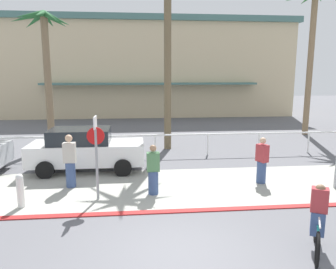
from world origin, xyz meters
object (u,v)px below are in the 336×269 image
at_px(bollard_3, 20,190).
at_px(car_white_1, 86,149).
at_px(palm_tree_0, 45,45).
at_px(stop_sign_bike_lane, 96,146).
at_px(palm_tree_2, 312,28).
at_px(pedestrian_2, 70,163).
at_px(pedestrian_1, 153,172).
at_px(palm_tree_1, 168,10).
at_px(cyclist_teal_0, 318,220).
at_px(pedestrian_0, 262,162).

xyz_separation_m(bollard_3, car_white_1, (1.32, 3.55, 0.35)).
bearing_deg(palm_tree_0, stop_sign_bike_lane, -67.07).
distance_m(palm_tree_0, palm_tree_2, 15.40).
distance_m(stop_sign_bike_lane, pedestrian_2, 1.79).
height_order(palm_tree_0, car_white_1, palm_tree_0).
bearing_deg(pedestrian_2, pedestrian_1, -18.87).
bearing_deg(car_white_1, palm_tree_0, 118.33).
bearing_deg(stop_sign_bike_lane, car_white_1, 104.16).
bearing_deg(pedestrian_1, bollard_3, -170.08).
bearing_deg(palm_tree_1, car_white_1, -134.79).
height_order(cyclist_teal_0, pedestrian_1, pedestrian_1).
relative_size(stop_sign_bike_lane, bollard_3, 2.56).
xyz_separation_m(palm_tree_2, car_white_1, (-12.69, -6.79, -5.66)).
height_order(car_white_1, cyclist_teal_0, car_white_1).
relative_size(pedestrian_1, pedestrian_2, 0.89).
bearing_deg(pedestrian_1, palm_tree_1, 80.43).
xyz_separation_m(cyclist_teal_0, pedestrian_2, (-6.07, 4.61, 0.15)).
bearing_deg(palm_tree_0, bollard_3, -81.80).
relative_size(stop_sign_bike_lane, cyclist_teal_0, 1.57).
bearing_deg(stop_sign_bike_lane, pedestrian_2, 130.31).
height_order(palm_tree_2, pedestrian_1, palm_tree_2).
xyz_separation_m(pedestrian_0, pedestrian_1, (-3.82, -0.71, -0.01)).
height_order(palm_tree_1, car_white_1, palm_tree_1).
relative_size(bollard_3, pedestrian_2, 0.55).
bearing_deg(palm_tree_1, stop_sign_bike_lane, -112.43).
xyz_separation_m(stop_sign_bike_lane, car_white_1, (-0.80, 3.16, -0.81)).
relative_size(palm_tree_1, cyclist_teal_0, 5.64).
bearing_deg(cyclist_teal_0, palm_tree_1, 102.43).
distance_m(palm_tree_2, pedestrian_1, 15.19).
relative_size(palm_tree_1, car_white_1, 2.09).
distance_m(car_white_1, pedestrian_1, 3.81).
bearing_deg(bollard_3, pedestrian_2, 55.70).
distance_m(pedestrian_0, pedestrian_2, 6.55).
distance_m(stop_sign_bike_lane, bollard_3, 2.45).
bearing_deg(car_white_1, palm_tree_2, 28.15).
bearing_deg(stop_sign_bike_lane, palm_tree_0, 112.93).
bearing_deg(cyclist_teal_0, pedestrian_1, 132.26).
distance_m(palm_tree_1, cyclist_teal_0, 12.07).
relative_size(bollard_3, pedestrian_1, 0.62).
bearing_deg(stop_sign_bike_lane, pedestrian_0, 10.21).
bearing_deg(palm_tree_2, palm_tree_0, -171.97).
xyz_separation_m(stop_sign_bike_lane, pedestrian_2, (-1.03, 1.21, -0.83)).
relative_size(palm_tree_2, pedestrian_1, 5.41).
distance_m(palm_tree_2, car_white_1, 15.46).
relative_size(palm_tree_0, palm_tree_1, 0.75).
xyz_separation_m(palm_tree_0, pedestrian_0, (8.82, -6.81, -4.47)).
relative_size(palm_tree_0, car_white_1, 1.56).
bearing_deg(pedestrian_2, palm_tree_0, 109.03).
bearing_deg(car_white_1, pedestrian_1, -49.04).
height_order(palm_tree_2, cyclist_teal_0, palm_tree_2).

